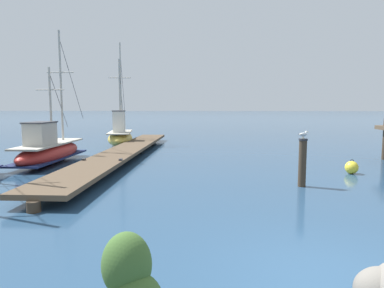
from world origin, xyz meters
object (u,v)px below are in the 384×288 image
Objects in this scene: perched_seagull at (303,134)px; mooring_buoy at (352,167)px; mooring_piling at (302,162)px; fishing_boat_0 at (49,150)px; fishing_boat_1 at (120,135)px.

perched_seagull reaches higher than mooring_buoy.
perched_seagull reaches higher than mooring_piling.
fishing_boat_1 is (1.23, 7.67, 0.06)m from fishing_boat_0.
fishing_boat_1 is at bearing 143.58° from mooring_buoy.
fishing_boat_0 is at bearing 160.64° from perched_seagull.
fishing_boat_0 is at bearing -99.11° from fishing_boat_1.
perched_seagull is 3.86m from mooring_buoy.
fishing_boat_0 is at bearing 173.96° from mooring_buoy.
fishing_boat_0 is 11.68m from mooring_piling.
fishing_boat_1 is at bearing 80.89° from fishing_boat_0.
fishing_boat_0 is 13.66m from mooring_buoy.
mooring_buoy is at bearing -6.04° from fishing_boat_0.
perched_seagull is (9.78, -11.54, 1.08)m from fishing_boat_1.
mooring_piling is (11.02, -3.87, 0.20)m from fishing_boat_0.
mooring_piling is 3.58m from mooring_buoy.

